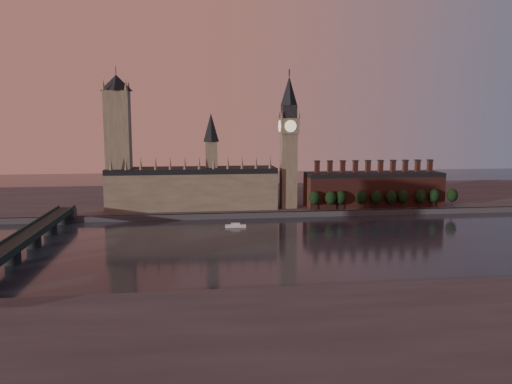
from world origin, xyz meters
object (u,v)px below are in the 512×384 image
Objects in this scene: westminster_bridge at (22,243)px; victoria_tower at (118,138)px; big_ben at (289,141)px; river_boat at (236,226)px.

victoria_tower is at bearing 73.44° from westminster_bridge.
westminster_bridge is at bearing -145.67° from big_ben.
big_ben is 88.89m from river_boat.
river_boat is (-46.32, -51.46, -55.75)m from big_ben.
big_ben is 7.48× the size of river_boat.
river_boat is at bearing -34.01° from victoria_tower.
river_boat is (118.68, 61.24, -6.36)m from westminster_bridge.
westminster_bridge is at bearing -149.50° from river_boat.
westminster_bridge is (-35.00, -117.70, -51.65)m from victoria_tower.
big_ben is (130.00, -5.00, -2.26)m from victoria_tower.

